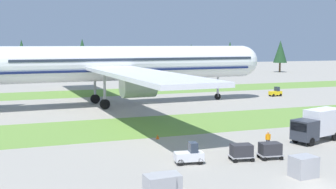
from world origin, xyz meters
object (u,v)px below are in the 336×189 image
Objects in this scene: cargo_dolly_lead at (241,151)px; catering_truck at (318,124)px; uld_container_2 at (304,167)px; baggage_tug at (190,155)px; cargo_dolly_second at (270,149)px; airliner at (111,63)px; taxiway_marker_0 at (314,116)px; pushback_tractor at (276,92)px; ground_crew_marshaller at (268,139)px; taxiway_marker_1 at (158,137)px; uld_container_1 at (159,186)px; uld_container_0 at (166,184)px.

cargo_dolly_lead is 0.33× the size of catering_truck.
baggage_tug is at bearing 137.03° from uld_container_2.
cargo_dolly_second is 0.33× the size of catering_truck.
airliner is 26.70× the size of baggage_tug.
airliner is 30.80× the size of cargo_dolly_second.
catering_truck is (12.12, 4.04, 1.03)m from cargo_dolly_lead.
catering_truck reaches higher than baggage_tug.
cargo_dolly_lead is 5.05× the size of taxiway_marker_0.
pushback_tractor is at bearing 68.27° from taxiway_marker_0.
ground_crew_marshaller is at bearing 73.34° from uld_container_2.
baggage_tug is 17.45m from catering_truck.
cargo_dolly_lead reaches higher than taxiway_marker_1.
taxiway_marker_0 is (27.07, 16.19, -0.58)m from baggage_tug.
baggage_tug reaches higher than cargo_dolly_lead.
cargo_dolly_second reaches higher than taxiway_marker_0.
catering_truck reaches higher than cargo_dolly_second.
pushback_tractor is (28.76, 41.24, -0.10)m from cargo_dolly_second.
cargo_dolly_lead and cargo_dolly_second have the same top height.
baggage_tug reaches higher than taxiway_marker_1.
catering_truck is at bearing -23.45° from taxiway_marker_1.
baggage_tug is at bearing -149.11° from taxiway_marker_0.
uld_container_1 is at bearing -178.95° from uld_container_2.
taxiway_marker_1 is (-16.64, 7.22, -1.68)m from catering_truck.
airliner is 155.65× the size of taxiway_marker_0.
pushback_tractor reaches higher than cargo_dolly_second.
cargo_dolly_lead is at bearing 90.00° from cargo_dolly_second.
airliner reaches higher than ground_crew_marshaller.
uld_container_0 is at bearing 122.24° from cargo_dolly_second.
catering_truck reaches higher than uld_container_0.
baggage_tug reaches higher than uld_container_0.
airliner reaches higher than cargo_dolly_second.
uld_container_2 is (12.00, -0.08, 0.12)m from uld_container_0.
airliner is 30.80× the size of cargo_dolly_lead.
uld_container_0 is (-14.85, -9.46, -0.19)m from ground_crew_marshaller.
airliner reaches higher than cargo_dolly_lead.
taxiway_marker_0 is (25.72, -22.38, -7.27)m from airliner.
cargo_dolly_lead is at bearing -128.57° from ground_crew_marshaller.
catering_truck is 3.66× the size of uld_container_0.
airliner is at bearing 138.97° from taxiway_marker_0.
pushback_tractor is 45.78m from ground_crew_marshaller.
pushback_tractor is 62.44m from uld_container_0.
uld_container_1 reaches higher than taxiway_marker_1.
airliner is at bearing 82.39° from uld_container_0.
pushback_tractor is (19.50, 36.78, -1.14)m from catering_truck.
uld_container_1 is 4.23× the size of taxiway_marker_0.
pushback_tractor reaches higher than uld_container_2.
uld_container_0 is at bearing -10.10° from airliner.
catering_truck reaches higher than pushback_tractor.
cargo_dolly_lead is 1.20× the size of uld_container_0.
catering_truck is 24.03m from uld_container_0.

